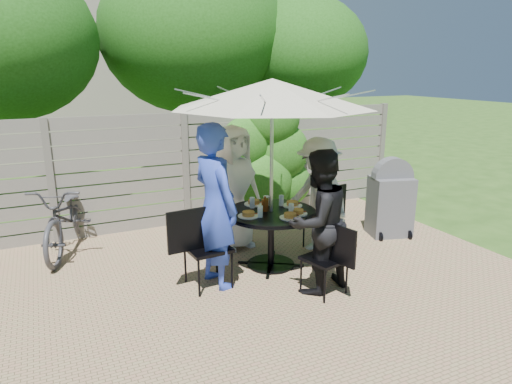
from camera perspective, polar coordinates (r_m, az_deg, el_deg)
name	(u,v)px	position (r m, az deg, el deg)	size (l,w,h in m)	color
backyard_envelope	(113,65)	(14.45, -17.43, 14.96)	(60.00, 60.00, 5.00)	#284816
patio_table	(271,228)	(5.85, 1.89, -4.53)	(1.37, 1.37, 0.76)	black
umbrella	(272,94)	(5.52, 2.04, 12.20)	(2.93, 2.93, 2.39)	silver
chair_back	(229,227)	(6.67, -3.42, -4.38)	(0.52, 0.68, 0.90)	black
person_back	(234,188)	(6.38, -2.82, 0.50)	(0.87, 0.56, 1.77)	white
chair_left	(207,264)	(5.42, -6.16, -8.88)	(0.74, 0.52, 0.99)	black
person_left	(216,207)	(5.25, -5.08, -1.84)	(0.71, 0.46, 1.94)	blue
chair_front	(325,273)	(5.30, 8.61, -9.95)	(0.51, 0.67, 0.88)	black
person_front	(318,222)	(5.18, 7.78, -3.78)	(0.81, 0.63, 1.66)	black
chair_right	(323,231)	(6.56, 8.41, -4.85)	(0.68, 0.51, 0.90)	black
person_right	(318,196)	(6.31, 7.74, -0.52)	(1.05, 0.60, 1.62)	beige
plate_back	(254,203)	(6.04, -0.26, -1.36)	(0.26, 0.26, 0.06)	white
plate_left	(248,215)	(5.56, -0.96, -2.84)	(0.26, 0.26, 0.06)	white
plate_front	(290,216)	(5.51, 4.29, -3.04)	(0.26, 0.26, 0.06)	white
plate_right	(292,204)	(6.00, 4.57, -1.53)	(0.26, 0.26, 0.06)	white
plate_extra	(298,212)	(5.67, 5.24, -2.54)	(0.24, 0.24, 0.06)	white
glass_back	(252,203)	(5.89, -0.48, -1.33)	(0.07, 0.07, 0.14)	silver
glass_left	(260,212)	(5.53, 0.53, -2.46)	(0.07, 0.07, 0.14)	silver
glass_front	(291,209)	(5.64, 4.42, -2.15)	(0.07, 0.07, 0.14)	silver
glass_right	(281,200)	(6.00, 3.19, -1.06)	(0.07, 0.07, 0.14)	silver
syrup_jug	(265,205)	(5.76, 1.14, -1.63)	(0.09, 0.09, 0.16)	#59280C
coffee_cup	(266,201)	(5.99, 1.31, -1.17)	(0.08, 0.08, 0.12)	#C6B293
bicycle	(68,217)	(6.90, -22.41, -2.87)	(0.66, 1.90, 1.00)	#333338
bbq_grill	(390,201)	(7.22, 16.45, -1.05)	(0.71, 0.61, 1.23)	#4F4F53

